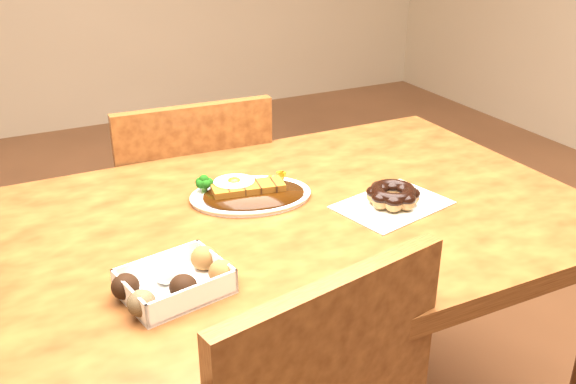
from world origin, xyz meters
name	(u,v)px	position (x,y,z in m)	size (l,w,h in m)	color
table	(295,255)	(0.00, 0.00, 0.65)	(1.20, 0.80, 0.75)	#4A210E
chair_far	(189,227)	(-0.06, 0.53, 0.48)	(0.44, 0.44, 0.87)	#4A210E
katsu_curry_plate	(248,192)	(-0.06, 0.10, 0.76)	(0.28, 0.23, 0.05)	white
donut_box	(175,281)	(-0.30, -0.17, 0.77)	(0.20, 0.15, 0.05)	white
pon_de_ring	(393,196)	(0.19, -0.06, 0.77)	(0.25, 0.20, 0.04)	silver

